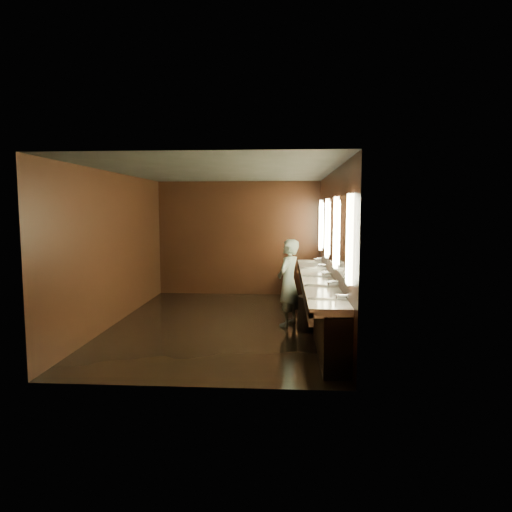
{
  "coord_description": "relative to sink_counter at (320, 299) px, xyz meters",
  "views": [
    {
      "loc": [
        1.16,
        -8.23,
        2.14
      ],
      "look_at": [
        0.62,
        0.0,
        1.28
      ],
      "focal_mm": 32.0,
      "sensor_mm": 36.0,
      "label": 1
    }
  ],
  "objects": [
    {
      "name": "person",
      "position": [
        -0.58,
        -0.01,
        0.3
      ],
      "size": [
        0.59,
        0.68,
        1.59
      ],
      "primitive_type": "imported",
      "rotation": [
        0.0,
        0.0,
        -2.0
      ],
      "color": "#86B9C9",
      "rests_on": "floor"
    },
    {
      "name": "wall_front",
      "position": [
        -1.79,
        -3.0,
        0.9
      ],
      "size": [
        4.0,
        0.02,
        2.8
      ],
      "primitive_type": "cube",
      "color": "black",
      "rests_on": "floor"
    },
    {
      "name": "trash_bin",
      "position": [
        -0.22,
        -0.36,
        -0.19
      ],
      "size": [
        0.5,
        0.5,
        0.61
      ],
      "primitive_type": "cylinder",
      "rotation": [
        0.0,
        0.0,
        0.31
      ],
      "color": "black",
      "rests_on": "floor"
    },
    {
      "name": "ceiling",
      "position": [
        -1.79,
        0.0,
        2.3
      ],
      "size": [
        4.0,
        6.0,
        0.02
      ],
      "primitive_type": "cube",
      "color": "#2D2D2B",
      "rests_on": "wall_back"
    },
    {
      "name": "wall_back",
      "position": [
        -1.79,
        3.0,
        0.9
      ],
      "size": [
        4.0,
        0.02,
        2.8
      ],
      "primitive_type": "cube",
      "color": "black",
      "rests_on": "floor"
    },
    {
      "name": "mirror_band",
      "position": [
        0.19,
        -0.0,
        1.25
      ],
      "size": [
        0.06,
        5.03,
        1.15
      ],
      "color": "#FCF4B4",
      "rests_on": "wall_right"
    },
    {
      "name": "wall_right",
      "position": [
        0.21,
        0.0,
        0.9
      ],
      "size": [
        0.02,
        6.0,
        2.8
      ],
      "primitive_type": "cube",
      "color": "black",
      "rests_on": "floor"
    },
    {
      "name": "wall_left",
      "position": [
        -3.79,
        0.0,
        0.9
      ],
      "size": [
        0.02,
        6.0,
        2.8
      ],
      "primitive_type": "cube",
      "color": "black",
      "rests_on": "floor"
    },
    {
      "name": "floor",
      "position": [
        -1.79,
        0.0,
        -0.5
      ],
      "size": [
        6.0,
        6.0,
        0.0
      ],
      "primitive_type": "plane",
      "color": "black",
      "rests_on": "ground"
    },
    {
      "name": "sink_counter",
      "position": [
        0.0,
        0.0,
        0.0
      ],
      "size": [
        0.55,
        5.4,
        1.01
      ],
      "color": "black",
      "rests_on": "floor"
    }
  ]
}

